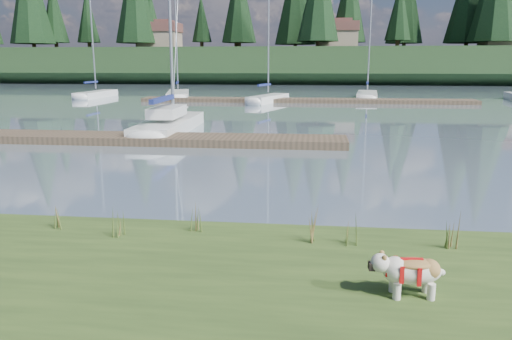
# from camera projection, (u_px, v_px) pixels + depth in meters

# --- Properties ---
(ground) EXTENTS (200.00, 200.00, 0.00)m
(ground) POSITION_uv_depth(u_px,v_px,m) (280.00, 102.00, 39.49)
(ground) COLOR gray
(ground) RESTS_ON ground
(ridge) EXTENTS (200.00, 20.00, 5.00)m
(ridge) POSITION_uv_depth(u_px,v_px,m) (298.00, 66.00, 80.71)
(ridge) COLOR black
(ridge) RESTS_ON ground
(bulldog) EXTENTS (0.88, 0.41, 0.52)m
(bulldog) POSITION_uv_depth(u_px,v_px,m) (411.00, 270.00, 5.89)
(bulldog) COLOR silver
(bulldog) RESTS_ON bank
(sailboat_main) EXTENTS (1.88, 8.39, 12.06)m
(sailboat_main) POSITION_uv_depth(u_px,v_px,m) (173.00, 121.00, 23.09)
(sailboat_main) COLOR silver
(sailboat_main) RESTS_ON ground
(dock_near) EXTENTS (16.00, 2.00, 0.30)m
(dock_near) POSITION_uv_depth(u_px,v_px,m) (141.00, 139.00, 19.53)
(dock_near) COLOR #4C3D2C
(dock_near) RESTS_ON ground
(dock_far) EXTENTS (26.00, 2.20, 0.30)m
(dock_far) POSITION_uv_depth(u_px,v_px,m) (305.00, 100.00, 39.24)
(dock_far) COLOR #4C3D2C
(dock_far) RESTS_ON ground
(sailboat_bg_0) EXTENTS (1.50, 7.20, 10.51)m
(sailboat_bg_0) POSITION_uv_depth(u_px,v_px,m) (99.00, 93.00, 45.19)
(sailboat_bg_0) COLOR silver
(sailboat_bg_0) RESTS_ON ground
(sailboat_bg_1) EXTENTS (3.82, 9.10, 13.22)m
(sailboat_bg_1) POSITION_uv_depth(u_px,v_px,m) (178.00, 94.00, 45.00)
(sailboat_bg_1) COLOR silver
(sailboat_bg_1) RESTS_ON ground
(sailboat_bg_2) EXTENTS (3.20, 6.81, 10.23)m
(sailboat_bg_2) POSITION_uv_depth(u_px,v_px,m) (271.00, 98.00, 39.72)
(sailboat_bg_2) COLOR silver
(sailboat_bg_2) RESTS_ON ground
(sailboat_bg_3) EXTENTS (2.50, 8.37, 12.08)m
(sailboat_bg_3) POSITION_uv_depth(u_px,v_px,m) (367.00, 94.00, 43.82)
(sailboat_bg_3) COLOR silver
(sailboat_bg_3) RESTS_ON ground
(weed_0) EXTENTS (0.17, 0.14, 0.50)m
(weed_0) POSITION_uv_depth(u_px,v_px,m) (119.00, 223.00, 7.96)
(weed_0) COLOR #475B23
(weed_0) RESTS_ON bank
(weed_1) EXTENTS (0.17, 0.14, 0.59)m
(weed_1) POSITION_uv_depth(u_px,v_px,m) (196.00, 217.00, 8.18)
(weed_1) COLOR #475B23
(weed_1) RESTS_ON bank
(weed_2) EXTENTS (0.17, 0.14, 0.68)m
(weed_2) POSITION_uv_depth(u_px,v_px,m) (310.00, 224.00, 7.68)
(weed_2) COLOR #475B23
(weed_2) RESTS_ON bank
(weed_3) EXTENTS (0.17, 0.14, 0.48)m
(weed_3) POSITION_uv_depth(u_px,v_px,m) (59.00, 216.00, 8.35)
(weed_3) COLOR #475B23
(weed_3) RESTS_ON bank
(weed_4) EXTENTS (0.17, 0.14, 0.49)m
(weed_4) POSITION_uv_depth(u_px,v_px,m) (351.00, 231.00, 7.60)
(weed_4) COLOR #475B23
(weed_4) RESTS_ON bank
(weed_5) EXTENTS (0.17, 0.14, 0.59)m
(weed_5) POSITION_uv_depth(u_px,v_px,m) (452.00, 232.00, 7.42)
(weed_5) COLOR #475B23
(weed_5) RESTS_ON bank
(mud_lip) EXTENTS (60.00, 0.50, 0.14)m
(mud_lip) POSITION_uv_depth(u_px,v_px,m) (155.00, 236.00, 8.80)
(mud_lip) COLOR #33281C
(mud_lip) RESTS_ON ground
(conifer_1) EXTENTS (4.40, 4.40, 11.30)m
(conifer_1) POSITION_uv_depth(u_px,v_px,m) (54.00, 11.00, 81.45)
(conifer_1) COLOR #382619
(conifer_1) RESTS_ON ridge
(conifer_3) EXTENTS (4.84, 4.84, 12.25)m
(conifer_3) POSITION_uv_depth(u_px,v_px,m) (236.00, 7.00, 78.93)
(conifer_3) COLOR #382619
(conifer_3) RESTS_ON ridge
(conifer_5) EXTENTS (3.96, 3.96, 10.35)m
(conifer_5) POSITION_uv_depth(u_px,v_px,m) (399.00, 9.00, 74.35)
(conifer_5) COLOR #382619
(conifer_5) RESTS_ON ridge
(house_0) EXTENTS (6.30, 5.30, 4.65)m
(house_0) POSITION_uv_depth(u_px,v_px,m) (160.00, 35.00, 79.28)
(house_0) COLOR gray
(house_0) RESTS_ON ridge
(house_1) EXTENTS (6.30, 5.30, 4.65)m
(house_1) POSITION_uv_depth(u_px,v_px,m) (337.00, 35.00, 77.08)
(house_1) COLOR gray
(house_1) RESTS_ON ridge
(house_2) EXTENTS (6.30, 5.30, 4.65)m
(house_2) POSITION_uv_depth(u_px,v_px,m) (505.00, 33.00, 72.42)
(house_2) COLOR gray
(house_2) RESTS_ON ridge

